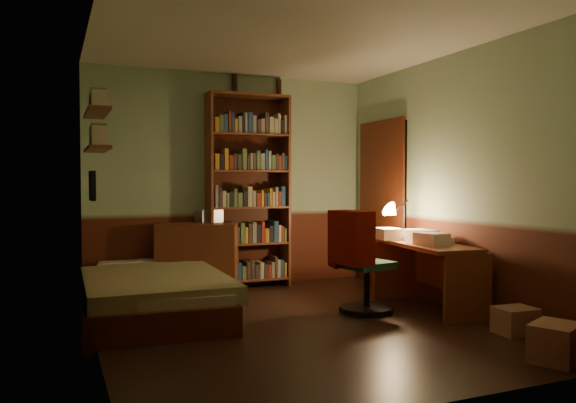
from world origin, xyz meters
name	(u,v)px	position (x,y,z in m)	size (l,w,h in m)	color
floor	(299,325)	(0.00, 0.00, -0.01)	(3.50, 4.00, 0.02)	black
ceiling	(299,33)	(0.00, 0.00, 2.61)	(3.50, 4.00, 0.02)	silver
wall_back	(232,181)	(0.00, 2.01, 1.30)	(3.50, 0.02, 2.60)	#95B28C
wall_left	(92,180)	(-1.76, 0.00, 1.30)	(0.02, 4.00, 2.60)	#95B28C
wall_right	(456,180)	(1.76, 0.00, 1.30)	(0.02, 4.00, 2.60)	#95B28C
wall_front	(443,179)	(0.00, -2.01, 1.30)	(3.50, 0.02, 2.60)	#95B28C
doorway	(383,205)	(1.72, 1.30, 1.00)	(0.06, 0.90, 2.00)	black
door_trim	(381,205)	(1.69, 1.30, 1.00)	(0.02, 0.98, 2.08)	#41180A
bed	(152,278)	(-1.15, 0.97, 0.34)	(1.22, 2.29, 0.68)	olive
dresser	(198,258)	(-0.50, 1.77, 0.40)	(0.91, 0.45, 0.80)	brown
mini_stereo	(209,216)	(-0.33, 1.89, 0.88)	(0.28, 0.21, 0.15)	#B2B2B7
bookshelf	(248,191)	(0.15, 1.85, 1.17)	(1.00, 0.31, 2.34)	brown
bottle_left	(235,85)	(0.02, 1.96, 2.47)	(0.07, 0.07, 0.25)	black
bottle_right	(279,89)	(0.60, 1.96, 2.45)	(0.06, 0.06, 0.23)	black
desk	(427,276)	(1.44, 0.04, 0.33)	(0.51, 1.24, 0.67)	brown
paper_stack	(388,234)	(1.29, 0.54, 0.72)	(0.22, 0.30, 0.12)	silver
desk_lamp	(404,215)	(1.53, 0.57, 0.93)	(0.16, 0.16, 0.52)	black
office_chair	(367,268)	(0.80, 0.15, 0.44)	(0.44, 0.38, 0.87)	#255033
red_jacket	(352,198)	(0.58, 0.07, 1.13)	(0.24, 0.43, 0.51)	maroon
wall_shelf_lower	(97,149)	(-1.64, 1.10, 1.60)	(0.20, 0.90, 0.03)	brown
wall_shelf_upper	(97,113)	(-1.64, 1.10, 1.95)	(0.20, 0.90, 0.03)	brown
framed_picture	(92,186)	(-1.72, 0.60, 1.25)	(0.04, 0.32, 0.26)	black
cardboard_box_a	(556,343)	(1.25, -1.70, 0.14)	(0.36, 0.29, 0.27)	#95694C
cardboard_box_b	(516,321)	(1.55, -1.03, 0.11)	(0.32, 0.26, 0.22)	#95694C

